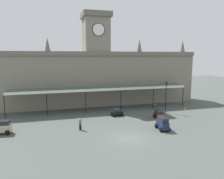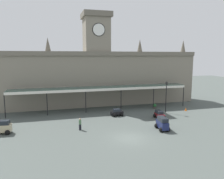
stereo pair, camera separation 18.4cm
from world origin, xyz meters
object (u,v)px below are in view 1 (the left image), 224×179
Objects in this scene: pedestrian_near_entrance at (80,124)px; planter_forecourt_centre at (155,106)px; victorian_lamppost at (166,94)px; traffic_cone at (185,109)px; car_beige_van at (1,128)px; car_black_sedan at (117,113)px; car_navy_van at (162,124)px; car_maroon_estate at (159,115)px.

planter_forecourt_centre is (15.14, 8.17, -0.42)m from pedestrian_near_entrance.
traffic_cone is at bearing 1.82° from victorian_lamppost.
car_black_sedan is at bearing 14.22° from car_beige_van.
car_navy_van is at bearing -121.70° from victorian_lamppost.
victorian_lamppost is at bearing -78.81° from planter_forecourt_centre.
car_beige_van is 0.44× the size of victorian_lamppost.
car_black_sedan is 1.27× the size of pedestrian_near_entrance.
car_maroon_estate is at bearing 9.35° from pedestrian_near_entrance.
car_beige_van reaches higher than pedestrian_near_entrance.
pedestrian_near_entrance is at bearing -6.86° from car_beige_van.
victorian_lamppost is (4.96, 8.03, 2.61)m from car_navy_van.
car_navy_van is at bearing -11.11° from car_beige_van.
pedestrian_near_entrance is at bearing 165.08° from car_navy_van.
traffic_cone is (29.86, 4.09, -0.49)m from car_beige_van.
car_navy_van is (20.72, -4.07, 0.00)m from car_beige_van.
car_maroon_estate is 0.41× the size of victorian_lamppost.
car_beige_van reaches higher than planter_forecourt_centre.
pedestrian_near_entrance is (-12.95, -2.13, 0.34)m from car_maroon_estate.
traffic_cone is at bearing 7.81° from car_beige_van.
car_black_sedan is (16.77, 4.25, -0.30)m from car_beige_van.
planter_forecourt_centre is (25.08, 6.97, -0.32)m from car_beige_van.
car_black_sedan is 3.37× the size of traffic_cone.
car_maroon_estate is at bearing -109.91° from planter_forecourt_centre.
planter_forecourt_centre is (4.36, 11.04, -0.32)m from car_navy_van.
victorian_lamppost reaches higher than car_black_sedan.
pedestrian_near_entrance is (9.94, -1.20, 0.10)m from car_beige_van.
car_navy_van is 9.79m from victorian_lamppost.
car_maroon_estate reaches higher than traffic_cone.
victorian_lamppost is 4.24m from planter_forecourt_centre.
victorian_lamppost reaches higher than planter_forecourt_centre.
victorian_lamppost is at bearing 47.41° from car_maroon_estate.
car_maroon_estate is 22.92m from car_beige_van.
car_maroon_estate is at bearing 66.47° from car_navy_van.
traffic_cone is (6.97, 3.16, -0.25)m from car_maroon_estate.
car_black_sedan reaches higher than traffic_cone.
pedestrian_near_entrance is (-10.78, 2.87, 0.10)m from car_navy_van.
car_black_sedan is 0.86× the size of car_navy_van.
pedestrian_near_entrance is (-6.83, -5.45, 0.41)m from car_black_sedan.
planter_forecourt_centre is (8.31, 2.72, -0.01)m from car_black_sedan.
car_black_sedan is at bearing 115.36° from car_navy_van.
car_beige_van is (-22.89, -0.94, 0.24)m from car_maroon_estate.
car_maroon_estate is at bearing -28.42° from car_black_sedan.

